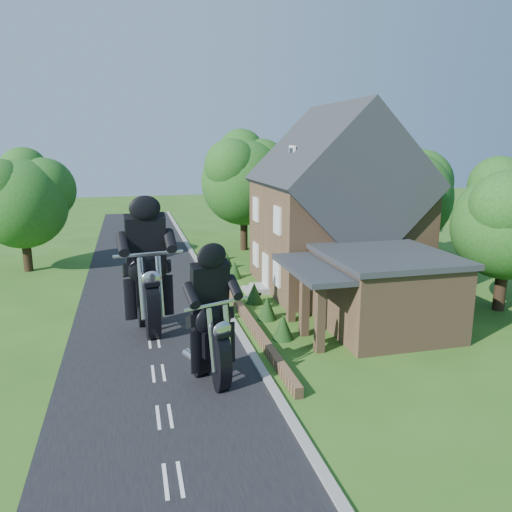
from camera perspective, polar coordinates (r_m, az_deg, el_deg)
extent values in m
plane|color=#2C5718|center=(21.46, -11.58, -9.60)|extent=(120.00, 120.00, 0.00)
cube|color=black|center=(21.45, -11.58, -9.58)|extent=(7.00, 80.00, 0.02)
cube|color=gray|center=(21.85, -1.88, -8.75)|extent=(0.30, 80.00, 0.12)
cube|color=brown|center=(26.55, -2.82, -4.49)|extent=(0.30, 22.00, 0.40)
cube|color=brown|center=(28.62, 8.97, 2.41)|extent=(8.00, 8.00, 6.00)
cube|color=#25282C|center=(28.24, 9.19, 8.41)|extent=(8.48, 8.64, 8.48)
cube|color=brown|center=(29.04, 13.17, 14.68)|extent=(0.60, 0.90, 1.60)
cube|color=white|center=(27.25, 4.17, 11.54)|extent=(0.12, 0.80, 0.90)
cube|color=black|center=(27.23, 4.05, 11.54)|extent=(0.04, 0.55, 0.65)
cube|color=white|center=(27.73, 1.09, -1.89)|extent=(0.10, 1.10, 2.10)
cube|color=gray|center=(27.89, 0.40, -3.73)|extent=(0.80, 1.60, 0.30)
cube|color=gray|center=(27.79, -0.60, -3.95)|extent=(0.80, 1.60, 0.15)
cube|color=white|center=(25.54, 2.39, -1.91)|extent=(0.10, 1.10, 1.40)
cube|color=black|center=(25.54, 2.35, -1.92)|extent=(0.04, 0.92, 1.22)
cube|color=white|center=(29.67, -0.03, 0.18)|extent=(0.10, 1.10, 1.40)
cube|color=black|center=(29.66, -0.07, 0.18)|extent=(0.04, 0.92, 1.22)
cube|color=white|center=(24.99, 2.45, 4.08)|extent=(0.10, 1.10, 1.40)
cube|color=black|center=(24.99, 2.40, 4.08)|extent=(0.04, 0.92, 1.22)
cube|color=white|center=(29.19, -0.03, 5.36)|extent=(0.10, 1.10, 1.40)
cube|color=black|center=(29.19, -0.07, 5.36)|extent=(0.04, 0.92, 1.22)
cube|color=brown|center=(22.78, 14.38, -4.15)|extent=(5.00, 5.60, 3.20)
cube|color=#25282C|center=(22.35, 14.63, 0.07)|extent=(5.30, 5.94, 0.24)
cube|color=#25282C|center=(21.14, 7.17, -1.36)|extent=(2.60, 5.32, 0.22)
cube|color=brown|center=(19.78, 7.32, -7.06)|extent=(0.35, 0.35, 2.80)
cube|color=brown|center=(21.37, 5.55, -5.49)|extent=(0.35, 0.35, 2.80)
cube|color=brown|center=(22.99, 4.04, -4.13)|extent=(0.35, 0.35, 2.80)
cylinder|color=black|center=(27.40, 26.55, -2.70)|extent=(0.56, 0.56, 2.80)
sphere|color=#1B4C15|center=(26.85, 27.15, 3.14)|extent=(5.20, 5.20, 5.20)
sphere|color=#1B4C15|center=(25.54, 26.98, 5.09)|extent=(3.22, 3.22, 3.22)
sphere|color=#1B4C15|center=(27.50, 26.28, 7.26)|extent=(2.86, 2.86, 2.86)
cylinder|color=black|center=(33.79, 16.62, 1.03)|extent=(0.56, 0.56, 3.00)
sphere|color=#1B4C15|center=(33.32, 16.96, 6.34)|extent=(6.00, 6.00, 6.00)
sphere|color=#1B4C15|center=(34.46, 18.49, 7.94)|extent=(4.32, 4.32, 4.32)
sphere|color=#1B4C15|center=(31.91, 16.31, 8.28)|extent=(3.72, 3.72, 3.72)
sphere|color=#1B4C15|center=(34.26, 16.30, 10.07)|extent=(3.30, 3.30, 3.30)
cylinder|color=black|center=(39.25, 7.92, 3.47)|extent=(0.56, 0.56, 3.60)
sphere|color=#1B4C15|center=(38.82, 8.10, 8.98)|extent=(7.20, 7.20, 7.20)
sphere|color=#1B4C15|center=(40.07, 9.93, 10.58)|extent=(5.18, 5.18, 5.18)
sphere|color=#1B4C15|center=(37.29, 6.97, 11.08)|extent=(4.46, 4.46, 4.46)
sphere|color=#1B4C15|center=(40.12, 7.55, 12.72)|extent=(3.96, 3.96, 3.96)
cylinder|color=black|center=(38.40, -0.99, 3.23)|extent=(0.56, 0.56, 3.40)
sphere|color=#1B4C15|center=(37.98, -1.01, 8.39)|extent=(6.40, 6.40, 6.40)
sphere|color=#1B4C15|center=(38.89, 0.86, 9.91)|extent=(4.61, 4.61, 4.61)
sphere|color=#1B4C15|center=(36.72, -2.40, 10.23)|extent=(3.97, 3.97, 3.97)
sphere|color=#1B4C15|center=(39.14, -1.31, 11.80)|extent=(3.52, 3.52, 3.52)
cylinder|color=black|center=(35.10, -24.34, 0.67)|extent=(0.56, 0.56, 2.80)
sphere|color=#1B4C15|center=(34.66, -24.79, 5.43)|extent=(5.60, 5.60, 5.60)
sphere|color=#1B4C15|center=(34.92, -22.72, 7.05)|extent=(4.03, 4.03, 4.03)
sphere|color=#1B4C15|center=(33.93, -26.85, 7.01)|extent=(3.47, 3.47, 3.47)
sphere|color=#1B4C15|center=(35.58, -24.61, 8.79)|extent=(3.08, 3.08, 3.08)
cone|color=black|center=(21.17, 3.11, -8.07)|extent=(0.90, 0.90, 1.10)
cone|color=black|center=(23.42, 1.29, -5.96)|extent=(0.90, 0.90, 1.10)
cone|color=black|center=(25.72, -0.20, -4.23)|extent=(0.90, 0.90, 1.10)
cone|color=black|center=(30.42, -2.48, -1.55)|extent=(0.90, 0.90, 1.10)
cone|color=black|center=(32.80, -3.37, -0.50)|extent=(0.90, 0.90, 1.10)
cone|color=black|center=(35.20, -4.14, 0.41)|extent=(0.90, 0.90, 1.10)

